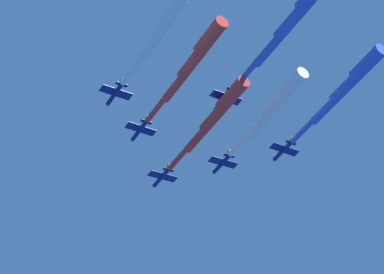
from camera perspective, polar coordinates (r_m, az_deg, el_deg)
jet_lead at (r=247.32m, az=1.29°, el=1.17°), size 25.28×45.72×3.87m
jet_port_inner at (r=237.37m, az=-0.02°, el=4.44°), size 25.86×45.86×3.76m
jet_starboard_inner at (r=247.91m, az=4.86°, el=1.81°), size 24.22×42.45×3.85m
jet_port_mid at (r=224.23m, az=-1.34°, el=7.22°), size 26.65×47.24×3.79m
jet_starboard_mid at (r=247.03m, az=9.10°, el=2.93°), size 25.36×45.62×3.76m
jet_port_outer at (r=227.15m, az=5.90°, el=6.86°), size 26.59×48.09×3.76m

